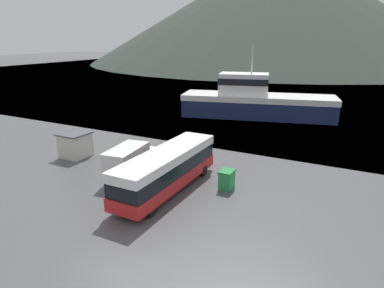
{
  "coord_description": "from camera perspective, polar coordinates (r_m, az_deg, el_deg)",
  "views": [
    {
      "loc": [
        9.7,
        -11.23,
        10.93
      ],
      "look_at": [
        -3.54,
        14.03,
        2.0
      ],
      "focal_mm": 32.0,
      "sensor_mm": 36.0,
      "label": 1
    }
  ],
  "objects": [
    {
      "name": "ground_plane",
      "position": [
        18.43,
        -11.2,
        -19.37
      ],
      "size": [
        400.0,
        400.0,
        0.0
      ],
      "primitive_type": "plane",
      "color": "#4C4C4F"
    },
    {
      "name": "water_surface",
      "position": [
        151.39,
        24.44,
        11.74
      ],
      "size": [
        240.0,
        240.0,
        0.0
      ],
      "primitive_type": "plane",
      "color": "#3D5160",
      "rests_on": "ground"
    },
    {
      "name": "hill_backdrop",
      "position": [
        170.92,
        14.01,
        21.28
      ],
      "size": [
        167.4,
        167.4,
        47.89
      ],
      "primitive_type": "cone",
      "color": "#333D33",
      "rests_on": "ground"
    },
    {
      "name": "tour_bus",
      "position": [
        25.19,
        -4.18,
        -4.07
      ],
      "size": [
        2.6,
        10.85,
        3.06
      ],
      "rotation": [
        0.0,
        0.0,
        -0.0
      ],
      "color": "red",
      "rests_on": "ground"
    },
    {
      "name": "delivery_van",
      "position": [
        28.28,
        -10.21,
        -2.67
      ],
      "size": [
        2.85,
        6.3,
        2.61
      ],
      "rotation": [
        0.0,
        0.0,
        0.14
      ],
      "color": "silver",
      "rests_on": "ground"
    },
    {
      "name": "fishing_boat",
      "position": [
        49.65,
        10.49,
        7.14
      ],
      "size": [
        21.91,
        10.64,
        10.21
      ],
      "rotation": [
        0.0,
        0.0,
        4.96
      ],
      "color": "#19234C",
      "rests_on": "water_surface"
    },
    {
      "name": "storage_bin",
      "position": [
        25.91,
        5.8,
        -5.88
      ],
      "size": [
        1.0,
        1.32,
        1.44
      ],
      "color": "green",
      "rests_on": "ground"
    },
    {
      "name": "dock_kiosk",
      "position": [
        34.27,
        -18.86,
        -0.09
      ],
      "size": [
        2.52,
        2.61,
        2.35
      ],
      "color": "beige",
      "rests_on": "ground"
    },
    {
      "name": "mooring_bollard",
      "position": [
        34.16,
        2.57,
        -0.42
      ],
      "size": [
        0.45,
        0.45,
        0.92
      ],
      "color": "#4C4C51",
      "rests_on": "ground"
    }
  ]
}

